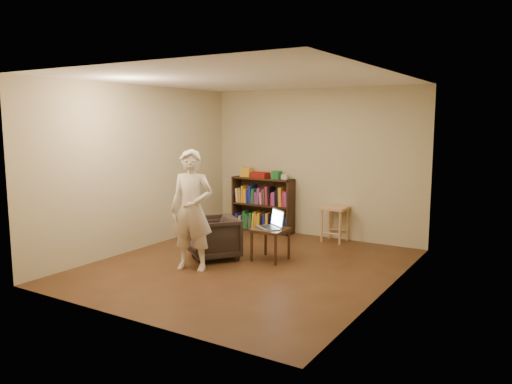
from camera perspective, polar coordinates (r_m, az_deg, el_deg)
The scene contains 15 objects.
floor at distance 7.15m, azimuth -1.14°, elevation -8.45°, with size 4.50×4.50×0.00m, color #3F2414.
ceiling at distance 6.88m, azimuth -1.20°, elevation 12.78°, with size 4.50×4.50×0.00m, color white.
wall_back at distance 8.86m, azimuth 6.73°, elevation 3.28°, with size 4.00×4.00×0.00m, color #BCB08E.
wall_left at distance 8.15m, azimuth -13.10°, elevation 2.70°, with size 4.50×4.50×0.00m, color #BCB08E.
wall_right at distance 6.06m, azimuth 14.95°, elevation 0.82°, with size 4.50×4.50×0.00m, color #BCB08E.
bookshelf at distance 9.28m, azimuth 0.83°, elevation -1.81°, with size 1.20×0.30×1.00m.
box_yellow at distance 9.37m, azimuth -1.09°, elevation 2.27°, with size 0.21×0.15×0.17m, color gold.
red_cloth at distance 9.19m, azimuth 0.48°, elevation 1.95°, with size 0.31×0.23×0.10m, color maroon.
box_green at distance 9.01m, azimuth 2.38°, elevation 1.95°, with size 0.15×0.15×0.15m, color #1B662F.
box_white at distance 9.00m, azimuth 3.29°, elevation 1.74°, with size 0.11×0.11×0.08m, color beige.
stool at distance 8.58m, azimuth 9.00°, elevation -2.43°, with size 0.41×0.41×0.60m.
armchair at distance 7.49m, azimuth -4.84°, elevation -5.24°, with size 0.67×0.69×0.63m, color #2B241C.
side_table at distance 7.36m, azimuth 1.66°, elevation -4.81°, with size 0.46×0.46×0.47m.
laptop at distance 7.35m, azimuth 1.81°, elevation -3.68°, with size 0.47×0.46×0.28m.
person at distance 6.88m, azimuth -7.35°, elevation -2.07°, with size 0.61×0.40×1.66m, color beige.
Camera 1 is at (3.71, -5.77, 2.04)m, focal length 35.00 mm.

